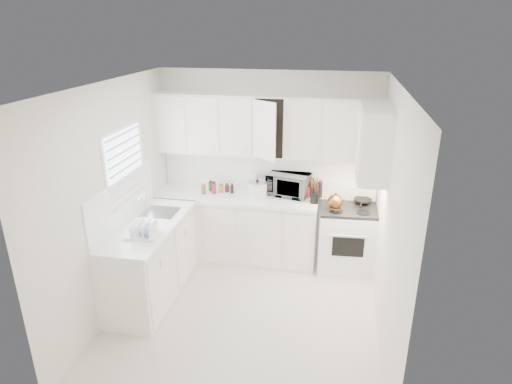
% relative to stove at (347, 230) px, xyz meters
% --- Properties ---
extents(floor, '(3.20, 3.20, 0.00)m').
position_rel_stove_xyz_m(floor, '(-1.13, -1.27, -0.57)').
color(floor, silver).
rests_on(floor, ground).
extents(ceiling, '(3.20, 3.20, 0.00)m').
position_rel_stove_xyz_m(ceiling, '(-1.13, -1.27, 2.03)').
color(ceiling, white).
rests_on(ceiling, ground).
extents(wall_back, '(3.00, 0.00, 3.00)m').
position_rel_stove_xyz_m(wall_back, '(-1.13, 0.33, 0.73)').
color(wall_back, white).
rests_on(wall_back, ground).
extents(wall_front, '(3.00, 0.00, 3.00)m').
position_rel_stove_xyz_m(wall_front, '(-1.13, -2.87, 0.73)').
color(wall_front, white).
rests_on(wall_front, ground).
extents(wall_left, '(0.00, 3.20, 3.20)m').
position_rel_stove_xyz_m(wall_left, '(-2.63, -1.27, 0.73)').
color(wall_left, white).
rests_on(wall_left, ground).
extents(wall_right, '(0.00, 3.20, 3.20)m').
position_rel_stove_xyz_m(wall_right, '(0.37, -1.27, 0.73)').
color(wall_right, white).
rests_on(wall_right, ground).
extents(window_blinds, '(0.06, 0.96, 1.06)m').
position_rel_stove_xyz_m(window_blinds, '(-2.61, -0.92, 0.98)').
color(window_blinds, white).
rests_on(window_blinds, wall_left).
extents(lower_cabinets_back, '(2.22, 0.60, 0.90)m').
position_rel_stove_xyz_m(lower_cabinets_back, '(-1.52, 0.03, -0.12)').
color(lower_cabinets_back, white).
rests_on(lower_cabinets_back, floor).
extents(lower_cabinets_left, '(0.60, 1.60, 0.90)m').
position_rel_stove_xyz_m(lower_cabinets_left, '(-2.33, -1.07, -0.12)').
color(lower_cabinets_left, white).
rests_on(lower_cabinets_left, floor).
extents(countertop_back, '(2.24, 0.64, 0.05)m').
position_rel_stove_xyz_m(countertop_back, '(-1.52, 0.02, 0.35)').
color(countertop_back, white).
rests_on(countertop_back, lower_cabinets_back).
extents(countertop_left, '(0.64, 1.62, 0.05)m').
position_rel_stove_xyz_m(countertop_left, '(-2.32, -1.07, 0.35)').
color(countertop_left, white).
rests_on(countertop_left, lower_cabinets_left).
extents(backsplash_back, '(2.98, 0.02, 0.55)m').
position_rel_stove_xyz_m(backsplash_back, '(-1.13, 0.32, 0.65)').
color(backsplash_back, white).
rests_on(backsplash_back, wall_back).
extents(backsplash_left, '(0.02, 1.60, 0.55)m').
position_rel_stove_xyz_m(backsplash_left, '(-2.62, -1.07, 0.65)').
color(backsplash_left, white).
rests_on(backsplash_left, wall_left).
extents(upper_cabinets_back, '(3.00, 0.33, 0.80)m').
position_rel_stove_xyz_m(upper_cabinets_back, '(-1.13, 0.16, 0.93)').
color(upper_cabinets_back, white).
rests_on(upper_cabinets_back, wall_back).
extents(upper_cabinets_right, '(0.33, 0.90, 0.80)m').
position_rel_stove_xyz_m(upper_cabinets_right, '(0.20, -0.45, 0.93)').
color(upper_cabinets_right, white).
rests_on(upper_cabinets_right, wall_right).
extents(sink, '(0.42, 0.38, 0.30)m').
position_rel_stove_xyz_m(sink, '(-2.32, -0.72, 0.50)').
color(sink, gray).
rests_on(sink, countertop_left).
extents(stove, '(0.78, 0.66, 1.15)m').
position_rel_stove_xyz_m(stove, '(0.00, 0.00, 0.00)').
color(stove, white).
rests_on(stove, floor).
extents(tea_kettle, '(0.26, 0.23, 0.22)m').
position_rel_stove_xyz_m(tea_kettle, '(-0.18, -0.16, 0.48)').
color(tea_kettle, brown).
rests_on(tea_kettle, stove).
extents(frying_pan, '(0.30, 0.43, 0.04)m').
position_rel_stove_xyz_m(frying_pan, '(0.18, 0.16, 0.39)').
color(frying_pan, black).
rests_on(frying_pan, stove).
extents(microwave, '(0.61, 0.43, 0.37)m').
position_rel_stove_xyz_m(microwave, '(-0.82, 0.18, 0.56)').
color(microwave, gray).
rests_on(microwave, countertop_back).
extents(rice_cooker, '(0.25, 0.25, 0.25)m').
position_rel_stove_xyz_m(rice_cooker, '(-1.22, 0.01, 0.50)').
color(rice_cooker, white).
rests_on(rice_cooker, countertop_back).
extents(paper_towel, '(0.12, 0.12, 0.27)m').
position_rel_stove_xyz_m(paper_towel, '(-1.31, 0.19, 0.51)').
color(paper_towel, white).
rests_on(paper_towel, countertop_back).
extents(utensil_crock, '(0.14, 0.14, 0.36)m').
position_rel_stove_xyz_m(utensil_crock, '(-0.45, -0.05, 0.56)').
color(utensil_crock, black).
rests_on(utensil_crock, countertop_back).
extents(dish_rack, '(0.37, 0.28, 0.20)m').
position_rel_stove_xyz_m(dish_rack, '(-2.25, -1.38, 0.48)').
color(dish_rack, white).
rests_on(dish_rack, countertop_left).
extents(spice_left_0, '(0.06, 0.06, 0.13)m').
position_rel_stove_xyz_m(spice_left_0, '(-1.98, 0.15, 0.44)').
color(spice_left_0, brown).
rests_on(spice_left_0, countertop_back).
extents(spice_left_1, '(0.06, 0.06, 0.13)m').
position_rel_stove_xyz_m(spice_left_1, '(-1.91, 0.06, 0.44)').
color(spice_left_1, '#246622').
rests_on(spice_left_1, countertop_back).
extents(spice_left_2, '(0.06, 0.06, 0.13)m').
position_rel_stove_xyz_m(spice_left_2, '(-1.83, 0.15, 0.44)').
color(spice_left_2, '#A61635').
rests_on(spice_left_2, countertop_back).
extents(spice_left_3, '(0.06, 0.06, 0.13)m').
position_rel_stove_xyz_m(spice_left_3, '(-1.76, 0.06, 0.44)').
color(spice_left_3, orange).
rests_on(spice_left_3, countertop_back).
extents(spice_left_4, '(0.06, 0.06, 0.13)m').
position_rel_stove_xyz_m(spice_left_4, '(-1.68, 0.15, 0.44)').
color(spice_left_4, '#511A17').
rests_on(spice_left_4, countertop_back).
extents(spice_left_5, '(0.06, 0.06, 0.13)m').
position_rel_stove_xyz_m(spice_left_5, '(-1.61, 0.06, 0.44)').
color(spice_left_5, black).
rests_on(spice_left_5, countertop_back).
extents(sauce_right_0, '(0.06, 0.06, 0.19)m').
position_rel_stove_xyz_m(sauce_right_0, '(-0.55, 0.19, 0.47)').
color(sauce_right_0, '#A61635').
rests_on(sauce_right_0, countertop_back).
extents(sauce_right_1, '(0.06, 0.06, 0.19)m').
position_rel_stove_xyz_m(sauce_right_1, '(-0.50, 0.13, 0.47)').
color(sauce_right_1, orange).
rests_on(sauce_right_1, countertop_back).
extents(sauce_right_2, '(0.06, 0.06, 0.19)m').
position_rel_stove_xyz_m(sauce_right_2, '(-0.44, 0.19, 0.47)').
color(sauce_right_2, '#511A17').
rests_on(sauce_right_2, countertop_back).
extents(sauce_right_3, '(0.06, 0.06, 0.19)m').
position_rel_stove_xyz_m(sauce_right_3, '(-0.39, 0.13, 0.47)').
color(sauce_right_3, black).
rests_on(sauce_right_3, countertop_back).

